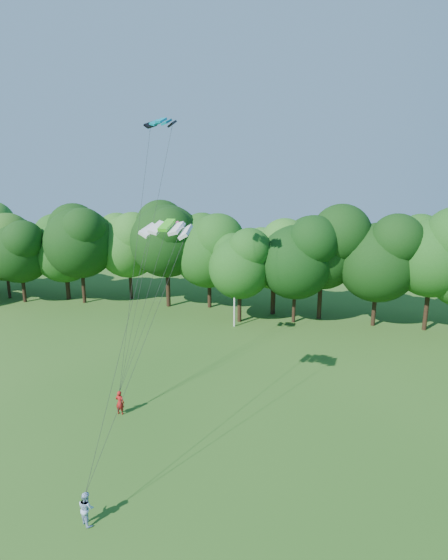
# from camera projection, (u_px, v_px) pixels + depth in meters

# --- Properties ---
(utility_pole) EXTENTS (1.48, 0.27, 7.43)m
(utility_pole) POSITION_uv_depth(u_px,v_px,m) (234.00, 292.00, 46.88)
(utility_pole) COLOR silver
(utility_pole) RESTS_ON ground
(kite_flyer_left) EXTENTS (0.64, 0.43, 1.74)m
(kite_flyer_left) POSITION_uv_depth(u_px,v_px,m) (120.00, 402.00, 30.13)
(kite_flyer_left) COLOR #A31615
(kite_flyer_left) RESTS_ON ground
(kite_flyer_right) EXTENTS (1.04, 0.98, 1.70)m
(kite_flyer_right) POSITION_uv_depth(u_px,v_px,m) (86.00, 508.00, 20.65)
(kite_flyer_right) COLOR #A1B9DF
(kite_flyer_right) RESTS_ON ground
(kite_teal) EXTENTS (2.57, 1.43, 0.51)m
(kite_teal) POSITION_uv_depth(u_px,v_px,m) (161.00, 120.00, 33.57)
(kite_teal) COLOR #04788F
(kite_teal) RESTS_ON ground
(kite_green) EXTENTS (3.03, 1.56, 0.63)m
(kite_green) POSITION_uv_depth(u_px,v_px,m) (167.00, 225.00, 25.06)
(kite_green) COLOR green
(kite_green) RESTS_ON ground
(kite_pink) EXTENTS (1.94, 1.03, 0.34)m
(kite_pink) POSITION_uv_depth(u_px,v_px,m) (174.00, 224.00, 35.31)
(kite_pink) COLOR #D93C77
(kite_pink) RESTS_ON ground
(tree_back_west) EXTENTS (8.47, 8.47, 12.33)m
(tree_back_west) POSITION_uv_depth(u_px,v_px,m) (3.00, 241.00, 56.94)
(tree_back_west) COLOR black
(tree_back_west) RESTS_ON ground
(tree_back_center) EXTENTS (8.97, 8.97, 13.05)m
(tree_back_center) POSITION_uv_depth(u_px,v_px,m) (296.00, 251.00, 47.25)
(tree_back_center) COLOR black
(tree_back_center) RESTS_ON ground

